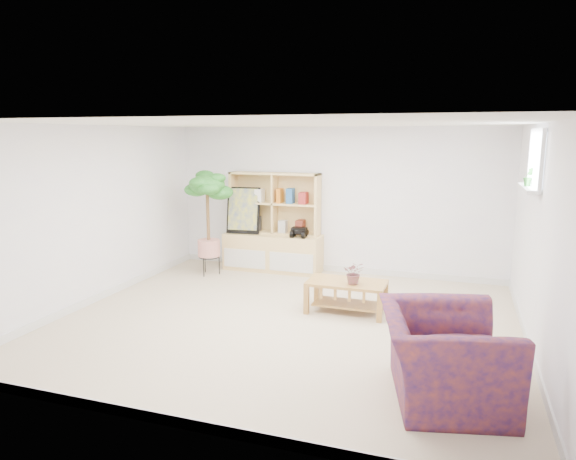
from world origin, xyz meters
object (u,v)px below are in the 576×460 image
(coffee_table, at_px, (346,297))
(storage_unit, at_px, (273,222))
(floor_tree, at_px, (208,223))
(armchair, at_px, (444,350))

(coffee_table, bearing_deg, storage_unit, 134.83)
(storage_unit, bearing_deg, floor_tree, -146.18)
(armchair, bearing_deg, coffee_table, 20.26)
(storage_unit, height_order, coffee_table, storage_unit)
(floor_tree, relative_size, armchair, 1.43)
(floor_tree, height_order, armchair, floor_tree)
(coffee_table, bearing_deg, floor_tree, 157.57)
(coffee_table, xyz_separation_m, floor_tree, (-2.52, 1.07, 0.65))
(storage_unit, xyz_separation_m, armchair, (2.89, -3.59, -0.38))
(floor_tree, bearing_deg, armchair, -38.25)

